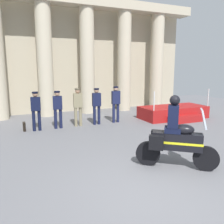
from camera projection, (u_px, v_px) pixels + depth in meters
name	position (u px, v px, depth m)	size (l,w,h in m)	color
ground_plane	(154.00, 192.00, 4.98)	(28.00, 28.00, 0.00)	slate
colonnade_backdrop	(64.00, 51.00, 13.20)	(15.75, 1.66, 6.46)	#B6AB91
reviewing_stand	(174.00, 113.00, 12.20)	(3.44, 2.05, 1.52)	#A51919
officer_in_row_0	(36.00, 108.00, 9.66)	(0.41, 0.27, 1.62)	black
officer_in_row_1	(58.00, 107.00, 10.05)	(0.41, 0.27, 1.61)	#141938
officer_in_row_2	(78.00, 104.00, 10.43)	(0.41, 0.27, 1.69)	#847A5B
officer_in_row_3	(97.00, 103.00, 10.76)	(0.41, 0.27, 1.66)	#141938
officer_in_row_4	(116.00, 101.00, 11.18)	(0.41, 0.27, 1.72)	#191E42
motorcycle_with_rider	(174.00, 138.00, 6.06)	(1.71, 1.40, 1.90)	black
briefcase_on_ground	(24.00, 127.00, 9.78)	(0.10, 0.32, 0.36)	black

